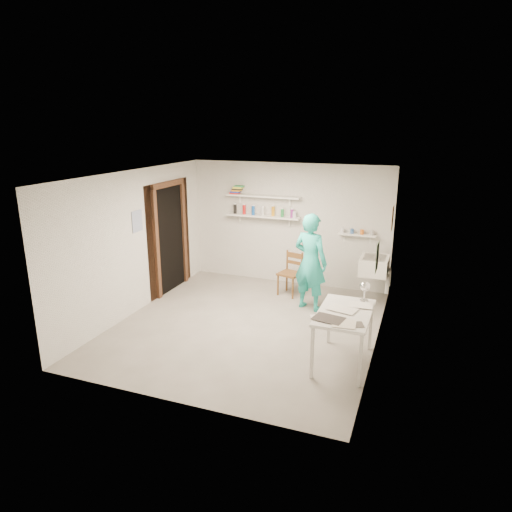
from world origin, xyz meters
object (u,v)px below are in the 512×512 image
(wooden_chair, at_px, (290,274))
(desk_lamp, at_px, (365,286))
(wall_clock, at_px, (310,243))
(man, at_px, (310,262))
(belfast_sink, at_px, (374,265))
(work_table, at_px, (343,337))

(wooden_chair, bearing_deg, desk_lamp, -32.54)
(wall_clock, xyz_separation_m, wooden_chair, (-0.44, 0.31, -0.71))
(man, distance_m, desk_lamp, 1.65)
(belfast_sink, distance_m, man, 1.21)
(work_table, bearing_deg, desk_lamp, 67.58)
(man, bearing_deg, wall_clock, -55.66)
(wall_clock, bearing_deg, belfast_sink, 40.48)
(wall_clock, distance_m, work_table, 2.26)
(man, relative_size, wooden_chair, 2.04)
(belfast_sink, xyz_separation_m, wall_clock, (-1.06, -0.46, 0.43))
(belfast_sink, xyz_separation_m, man, (-1.00, -0.67, 0.15))
(man, bearing_deg, work_table, 134.78)
(work_table, height_order, desk_lamp, desk_lamp)
(belfast_sink, bearing_deg, man, -146.18)
(man, distance_m, wooden_chair, 0.85)
(wall_clock, distance_m, desk_lamp, 1.85)
(man, height_order, work_table, man)
(belfast_sink, height_order, desk_lamp, desk_lamp)
(work_table, relative_size, desk_lamp, 8.00)
(wooden_chair, bearing_deg, work_table, -42.16)
(belfast_sink, height_order, wooden_chair, belfast_sink)
(desk_lamp, bearing_deg, wooden_chair, 131.79)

